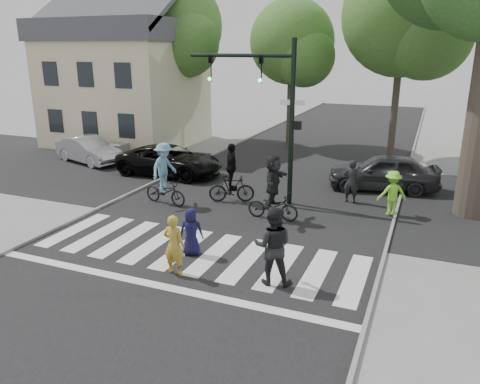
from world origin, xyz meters
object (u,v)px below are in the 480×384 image
object	(u,v)px
cyclist_mid	(232,178)
cyclist_right	(273,191)
cyclist_left	(165,178)
pedestrian_adult	(273,246)
pedestrian_woman	(174,245)
pedestrian_child	(191,232)
traffic_signal	(270,99)
car_silver	(89,150)
car_grey	(383,172)
car_suv	(170,161)

from	to	relation	value
cyclist_mid	cyclist_right	size ratio (longest dim) A/B	1.00
cyclist_left	cyclist_right	world-z (taller)	cyclist_left
cyclist_right	cyclist_left	bearing A→B (deg)	179.84
pedestrian_adult	cyclist_right	distance (m)	4.60
pedestrian_woman	pedestrian_child	size ratio (longest dim) A/B	1.17
pedestrian_child	cyclist_mid	size ratio (longest dim) A/B	0.61
traffic_signal	car_silver	distance (m)	11.35
traffic_signal	car_grey	distance (m)	5.98
cyclist_right	car_silver	size ratio (longest dim) A/B	0.56
traffic_signal	car_suv	bearing A→B (deg)	160.39
car_suv	car_grey	size ratio (longest dim) A/B	1.12
pedestrian_child	cyclist_mid	xyz separation A→B (m)	(-0.85, 4.84, 0.24)
traffic_signal	pedestrian_child	distance (m)	6.32
pedestrian_child	cyclist_right	bearing A→B (deg)	-125.91
pedestrian_adult	cyclist_right	bearing A→B (deg)	-85.03
cyclist_right	pedestrian_adult	bearing A→B (deg)	-71.58
cyclist_left	cyclist_right	distance (m)	4.27
pedestrian_adult	cyclist_right	size ratio (longest dim) A/B	0.89
car_grey	cyclist_right	bearing A→B (deg)	-41.04
pedestrian_woman	pedestrian_adult	world-z (taller)	pedestrian_adult
traffic_signal	car_silver	world-z (taller)	traffic_signal
pedestrian_adult	cyclist_mid	xyz separation A→B (m)	(-3.52, 5.58, -0.08)
pedestrian_adult	car_grey	xyz separation A→B (m)	(1.65, 9.43, -0.26)
traffic_signal	pedestrian_woman	world-z (taller)	traffic_signal
pedestrian_adult	car_grey	world-z (taller)	pedestrian_adult
car_suv	car_grey	bearing A→B (deg)	-81.87
traffic_signal	pedestrian_adult	distance (m)	7.17
pedestrian_child	car_silver	size ratio (longest dim) A/B	0.34
cyclist_mid	cyclist_right	distance (m)	2.40
traffic_signal	car_suv	distance (m)	6.64
pedestrian_woman	car_grey	world-z (taller)	pedestrian_woman
cyclist_mid	traffic_signal	bearing A→B (deg)	24.72
cyclist_right	car_grey	bearing A→B (deg)	58.45
car_suv	car_silver	world-z (taller)	car_suv
cyclist_mid	car_suv	size ratio (longest dim) A/B	0.46
traffic_signal	pedestrian_adult	world-z (taller)	traffic_signal
car_silver	car_grey	xyz separation A→B (m)	(14.48, 0.77, 0.08)
traffic_signal	cyclist_left	bearing A→B (deg)	-152.78
pedestrian_adult	car_silver	size ratio (longest dim) A/B	0.50
pedestrian_woman	car_suv	xyz separation A→B (m)	(-5.21, 8.61, -0.13)
cyclist_right	car_suv	bearing A→B (deg)	149.09
cyclist_mid	car_silver	size ratio (longest dim) A/B	0.56
traffic_signal	cyclist_right	size ratio (longest dim) A/B	2.64
pedestrian_woman	car_silver	world-z (taller)	pedestrian_woman
traffic_signal	car_grey	xyz separation A→B (m)	(3.90, 3.26, -3.15)
cyclist_right	pedestrian_woman	bearing A→B (deg)	-102.24
pedestrian_child	pedestrian_adult	bearing A→B (deg)	147.10
traffic_signal	cyclist_left	xyz separation A→B (m)	(-3.48, -1.79, -2.88)
pedestrian_child	pedestrian_adult	distance (m)	2.79
car_grey	car_suv	bearing A→B (deg)	-91.55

